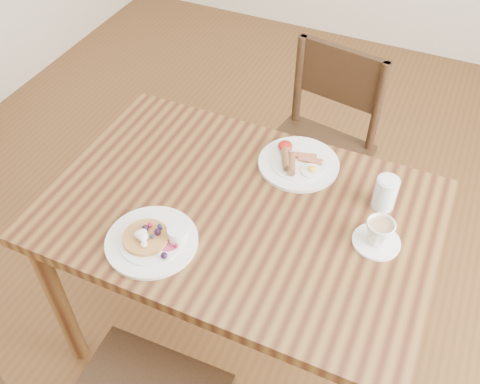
{
  "coord_description": "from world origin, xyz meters",
  "views": [
    {
      "loc": [
        0.46,
        -1.02,
        1.96
      ],
      "look_at": [
        0.0,
        0.0,
        0.82
      ],
      "focal_mm": 40.0,
      "sensor_mm": 36.0,
      "label": 1
    }
  ],
  "objects_px": {
    "chair_far": "(318,144)",
    "teacup_saucer": "(378,234)",
    "water_glass": "(385,193)",
    "pancake_plate": "(154,239)",
    "breakfast_plate": "(297,162)",
    "dining_table": "(240,229)"
  },
  "relations": [
    {
      "from": "chair_far",
      "to": "breakfast_plate",
      "type": "distance_m",
      "value": 0.51
    },
    {
      "from": "dining_table",
      "to": "pancake_plate",
      "type": "distance_m",
      "value": 0.31
    },
    {
      "from": "dining_table",
      "to": "chair_far",
      "type": "height_order",
      "value": "chair_far"
    },
    {
      "from": "dining_table",
      "to": "chair_far",
      "type": "xyz_separation_m",
      "value": [
        0.05,
        0.69,
        -0.16
      ]
    },
    {
      "from": "dining_table",
      "to": "pancake_plate",
      "type": "height_order",
      "value": "pancake_plate"
    },
    {
      "from": "chair_far",
      "to": "water_glass",
      "type": "xyz_separation_m",
      "value": [
        0.35,
        -0.5,
        0.31
      ]
    },
    {
      "from": "pancake_plate",
      "to": "breakfast_plate",
      "type": "relative_size",
      "value": 1.0
    },
    {
      "from": "dining_table",
      "to": "teacup_saucer",
      "type": "bearing_deg",
      "value": 5.07
    },
    {
      "from": "pancake_plate",
      "to": "water_glass",
      "type": "distance_m",
      "value": 0.71
    },
    {
      "from": "chair_far",
      "to": "teacup_saucer",
      "type": "height_order",
      "value": "chair_far"
    },
    {
      "from": "chair_far",
      "to": "teacup_saucer",
      "type": "distance_m",
      "value": 0.81
    },
    {
      "from": "chair_far",
      "to": "dining_table",
      "type": "bearing_deg",
      "value": 95.26
    },
    {
      "from": "chair_far",
      "to": "teacup_saucer",
      "type": "xyz_separation_m",
      "value": [
        0.37,
        -0.65,
        0.3
      ]
    },
    {
      "from": "dining_table",
      "to": "breakfast_plate",
      "type": "height_order",
      "value": "breakfast_plate"
    },
    {
      "from": "teacup_saucer",
      "to": "water_glass",
      "type": "relative_size",
      "value": 1.29
    },
    {
      "from": "breakfast_plate",
      "to": "teacup_saucer",
      "type": "relative_size",
      "value": 1.93
    },
    {
      "from": "chair_far",
      "to": "teacup_saucer",
      "type": "bearing_deg",
      "value": 128.76
    },
    {
      "from": "pancake_plate",
      "to": "breakfast_plate",
      "type": "height_order",
      "value": "pancake_plate"
    },
    {
      "from": "chair_far",
      "to": "water_glass",
      "type": "distance_m",
      "value": 0.68
    },
    {
      "from": "water_glass",
      "to": "teacup_saucer",
      "type": "bearing_deg",
      "value": -82.58
    },
    {
      "from": "breakfast_plate",
      "to": "dining_table",
      "type": "bearing_deg",
      "value": -109.88
    },
    {
      "from": "chair_far",
      "to": "water_glass",
      "type": "bearing_deg",
      "value": 134.23
    }
  ]
}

